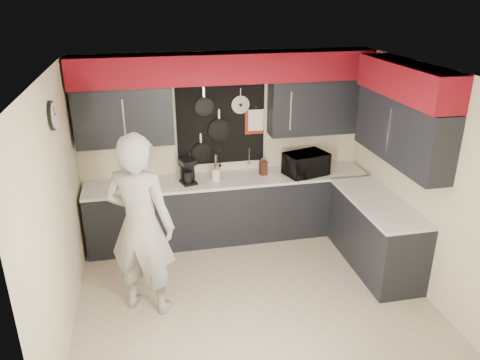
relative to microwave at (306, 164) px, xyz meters
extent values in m
plane|color=#BFA894|center=(-1.08, -1.35, -1.08)|extent=(4.00, 4.00, 0.00)
cube|color=#F7E3BF|center=(-1.08, 0.39, 0.22)|extent=(4.00, 0.01, 2.60)
cube|color=black|center=(-2.41, 0.24, 0.75)|extent=(1.24, 0.32, 0.75)
cube|color=black|center=(0.20, 0.24, 0.75)|extent=(1.34, 0.32, 0.75)
cube|color=maroon|center=(-1.08, 0.22, 1.32)|extent=(3.94, 0.36, 0.38)
cube|color=black|center=(-1.13, 0.38, 0.55)|extent=(1.22, 0.03, 1.15)
cylinder|color=black|center=(-1.36, 0.34, 0.80)|extent=(0.26, 0.04, 0.26)
cylinder|color=black|center=(-1.16, 0.34, 0.47)|extent=(0.30, 0.04, 0.30)
cylinder|color=black|center=(-1.42, 0.34, 0.16)|extent=(0.27, 0.04, 0.27)
cylinder|color=silver|center=(-0.86, 0.35, 0.80)|extent=(0.25, 0.02, 0.25)
cube|color=#9A240B|center=(-0.66, 0.36, 0.54)|extent=(0.26, 0.01, 0.34)
cube|color=white|center=(-0.64, 0.35, 0.57)|extent=(0.22, 0.01, 0.30)
cylinder|color=silver|center=(-1.58, 0.36, 0.05)|extent=(0.01, 0.01, 0.20)
cylinder|color=silver|center=(-1.16, 0.36, 0.05)|extent=(0.01, 0.01, 0.20)
cylinder|color=silver|center=(-0.73, 0.36, 0.05)|extent=(0.01, 0.01, 0.20)
cube|color=#F7E3BF|center=(0.91, -1.35, 0.22)|extent=(0.01, 3.50, 2.60)
cube|color=black|center=(0.76, -1.05, 0.75)|extent=(0.32, 1.70, 0.75)
cube|color=maroon|center=(0.74, -1.05, 1.32)|extent=(0.36, 1.70, 0.38)
cube|color=#F7E3BF|center=(-3.08, -1.35, 0.22)|extent=(0.01, 3.50, 2.60)
cylinder|color=black|center=(-3.06, -0.95, 1.10)|extent=(0.04, 0.30, 0.30)
cylinder|color=white|center=(-3.04, -0.95, 1.10)|extent=(0.01, 0.26, 0.26)
cube|color=black|center=(-1.08, 0.10, -0.64)|extent=(3.90, 0.60, 0.88)
cube|color=white|center=(-1.08, 0.08, -0.18)|extent=(3.90, 0.63, 0.04)
cube|color=black|center=(0.62, -1.00, -0.64)|extent=(0.60, 1.60, 0.88)
cube|color=white|center=(0.60, -1.00, -0.18)|extent=(0.63, 1.60, 0.04)
cube|color=black|center=(-1.08, -0.16, -1.03)|extent=(3.90, 0.06, 0.10)
imported|color=black|center=(0.00, 0.00, 0.00)|extent=(0.66, 0.53, 0.32)
cube|color=#351911|center=(-0.58, 0.12, -0.06)|extent=(0.11, 0.11, 0.20)
cylinder|color=white|center=(-1.26, 0.06, -0.08)|extent=(0.13, 0.13, 0.16)
cube|color=black|center=(-1.65, 0.02, -0.14)|extent=(0.24, 0.27, 0.03)
cube|color=black|center=(-1.65, 0.10, 0.02)|extent=(0.20, 0.11, 0.31)
cube|color=black|center=(-1.65, 0.02, 0.15)|extent=(0.24, 0.27, 0.06)
cylinder|color=black|center=(-1.65, 0.00, -0.06)|extent=(0.11, 0.11, 0.14)
imported|color=#A2A2A0|center=(-2.29, -1.30, -0.05)|extent=(0.89, 0.77, 2.06)
camera|label=1|loc=(-2.16, -5.79, 2.30)|focal=35.00mm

